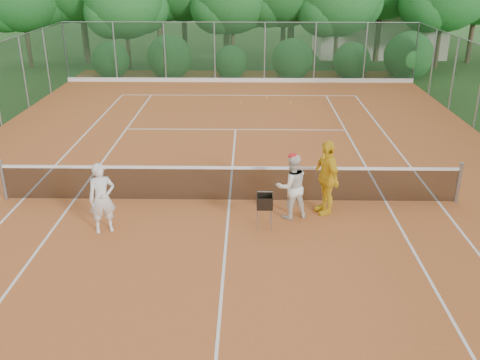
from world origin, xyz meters
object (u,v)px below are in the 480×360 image
object	(u,v)px
player_center_grp	(292,186)
ball_hopper	(265,202)
player_white	(102,198)
player_yellow	(326,177)

from	to	relation	value
player_center_grp	ball_hopper	size ratio (longest dim) A/B	2.03
ball_hopper	player_center_grp	bearing A→B (deg)	36.23
player_center_grp	ball_hopper	xyz separation A→B (m)	(-0.66, -0.57, -0.17)
player_center_grp	ball_hopper	distance (m)	0.89
player_white	player_center_grp	bearing A→B (deg)	-12.23
player_yellow	player_center_grp	bearing A→B (deg)	-89.77
player_white	player_center_grp	distance (m)	4.47
player_center_grp	player_yellow	world-z (taller)	player_yellow
player_white	player_center_grp	size ratio (longest dim) A/B	1.00
player_yellow	ball_hopper	world-z (taller)	player_yellow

